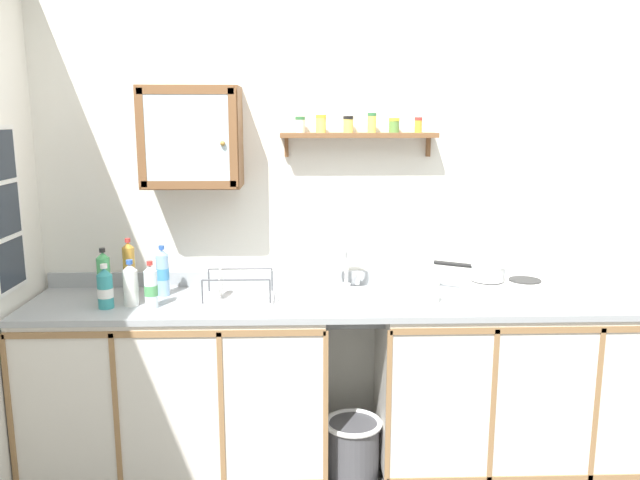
# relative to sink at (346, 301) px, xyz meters

# --- Properties ---
(back_wall) EXTENTS (3.88, 0.07, 2.67)m
(back_wall) POSITION_rel_sink_xyz_m (0.05, 0.27, 0.41)
(back_wall) COLOR silver
(back_wall) RESTS_ON ground
(lower_cabinet_run) EXTENTS (1.48, 0.58, 0.93)m
(lower_cabinet_run) POSITION_rel_sink_xyz_m (-0.84, -0.04, -0.47)
(lower_cabinet_run) COLOR black
(lower_cabinet_run) RESTS_ON ground
(lower_cabinet_run_right) EXTENTS (1.51, 0.58, 0.93)m
(lower_cabinet_run_right) POSITION_rel_sink_xyz_m (0.92, -0.04, -0.47)
(lower_cabinet_run_right) COLOR black
(lower_cabinet_run_right) RESTS_ON ground
(countertop) EXTENTS (3.24, 0.60, 0.03)m
(countertop) POSITION_rel_sink_xyz_m (0.05, -0.04, 0.00)
(countertop) COLOR #9EA3A8
(countertop) RESTS_ON lower_cabinet_run
(backsplash) EXTENTS (3.24, 0.02, 0.08)m
(backsplash) POSITION_rel_sink_xyz_m (0.05, 0.24, 0.06)
(backsplash) COLOR #9EA3A8
(backsplash) RESTS_ON countertop
(sink) EXTENTS (0.49, 0.41, 0.38)m
(sink) POSITION_rel_sink_xyz_m (0.00, 0.00, 0.00)
(sink) COLOR silver
(sink) RESTS_ON countertop
(hot_plate_stove) EXTENTS (0.40, 0.28, 0.09)m
(hot_plate_stove) POSITION_rel_sink_xyz_m (0.81, -0.04, 0.06)
(hot_plate_stove) COLOR silver
(hot_plate_stove) RESTS_ON countertop
(saucepan) EXTENTS (0.33, 0.23, 0.08)m
(saucepan) POSITION_rel_sink_xyz_m (0.71, -0.01, 0.15)
(saucepan) COLOR silver
(saucepan) RESTS_ON hot_plate_stove
(bottle_soda_green_0) EXTENTS (0.07, 0.07, 0.26)m
(bottle_soda_green_0) POSITION_rel_sink_xyz_m (-1.20, -0.01, 0.14)
(bottle_soda_green_0) COLOR #4CB266
(bottle_soda_green_0) RESTS_ON countertop
(bottle_opaque_white_1) EXTENTS (0.07, 0.07, 0.23)m
(bottle_opaque_white_1) POSITION_rel_sink_xyz_m (-1.04, -0.11, 0.12)
(bottle_opaque_white_1) COLOR white
(bottle_opaque_white_1) RESTS_ON countertop
(bottle_water_clear_2) EXTENTS (0.06, 0.06, 0.23)m
(bottle_water_clear_2) POSITION_rel_sink_xyz_m (-0.94, -0.14, 0.12)
(bottle_water_clear_2) COLOR silver
(bottle_water_clear_2) RESTS_ON countertop
(bottle_water_blue_3) EXTENTS (0.07, 0.07, 0.26)m
(bottle_water_blue_3) POSITION_rel_sink_xyz_m (-0.93, 0.07, 0.14)
(bottle_water_blue_3) COLOR #8CB7E0
(bottle_water_blue_3) RESTS_ON countertop
(bottle_juice_amber_4) EXTENTS (0.06, 0.06, 0.30)m
(bottle_juice_amber_4) POSITION_rel_sink_xyz_m (-1.10, 0.08, 0.15)
(bottle_juice_amber_4) COLOR gold
(bottle_juice_amber_4) RESTS_ON countertop
(bottle_detergent_teal_5) EXTENTS (0.07, 0.07, 0.21)m
(bottle_detergent_teal_5) POSITION_rel_sink_xyz_m (-1.16, -0.14, 0.11)
(bottle_detergent_teal_5) COLOR teal
(bottle_detergent_teal_5) RESTS_ON countertop
(dish_rack) EXTENTS (0.35, 0.24, 0.16)m
(dish_rack) POSITION_rel_sink_xyz_m (-0.55, -0.02, 0.04)
(dish_rack) COLOR #B2B2B7
(dish_rack) RESTS_ON countertop
(mug) EXTENTS (0.09, 0.13, 0.10)m
(mug) POSITION_rel_sink_xyz_m (0.40, -0.11, 0.07)
(mug) COLOR white
(mug) RESTS_ON countertop
(wall_cabinet) EXTENTS (0.48, 0.29, 0.49)m
(wall_cabinet) POSITION_rel_sink_xyz_m (-0.76, 0.11, 0.82)
(wall_cabinet) COLOR brown
(spice_shelf) EXTENTS (0.80, 0.14, 0.22)m
(spice_shelf) POSITION_rel_sink_xyz_m (0.06, 0.18, 0.84)
(spice_shelf) COLOR brown
(trash_bin) EXTENTS (0.30, 0.30, 0.34)m
(trash_bin) POSITION_rel_sink_xyz_m (0.03, -0.12, -0.76)
(trash_bin) COLOR #4C4C51
(trash_bin) RESTS_ON ground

